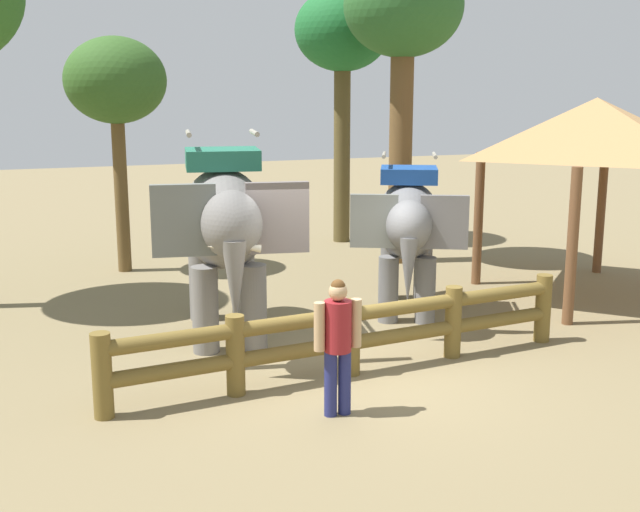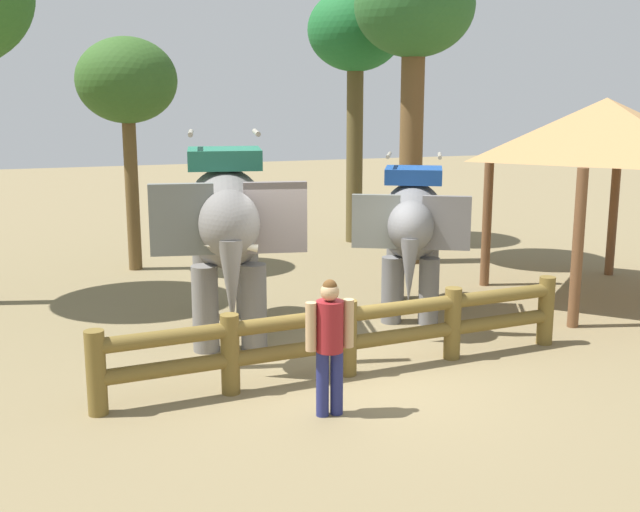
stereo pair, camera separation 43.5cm
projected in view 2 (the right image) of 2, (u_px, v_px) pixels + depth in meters
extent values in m
plane|color=olive|center=(350.00, 377.00, 10.91)|extent=(60.00, 60.00, 0.00)
cylinder|color=brown|center=(96.00, 373.00, 9.58)|extent=(0.24, 0.24, 1.05)
cylinder|color=brown|center=(230.00, 354.00, 10.24)|extent=(0.24, 0.24, 1.05)
cylinder|color=brown|center=(348.00, 338.00, 10.89)|extent=(0.24, 0.24, 1.05)
cylinder|color=brown|center=(453.00, 323.00, 11.55)|extent=(0.24, 0.24, 1.05)
cylinder|color=brown|center=(546.00, 311.00, 12.20)|extent=(0.24, 0.24, 1.05)
cylinder|color=brown|center=(348.00, 343.00, 10.91)|extent=(6.64, 0.93, 0.20)
cylinder|color=brown|center=(348.00, 315.00, 10.82)|extent=(6.64, 0.93, 0.20)
cylinder|color=slate|center=(254.00, 307.00, 11.96)|extent=(0.39, 0.39, 1.30)
cylinder|color=slate|center=(205.00, 309.00, 11.86)|extent=(0.39, 0.39, 1.30)
cylinder|color=slate|center=(247.00, 279.00, 13.65)|extent=(0.39, 0.39, 1.30)
cylinder|color=slate|center=(205.00, 280.00, 13.55)|extent=(0.39, 0.39, 1.30)
ellipsoid|color=slate|center=(226.00, 217.00, 12.50)|extent=(1.75, 3.09, 1.51)
ellipsoid|color=slate|center=(229.00, 224.00, 10.79)|extent=(0.97, 1.09, 0.92)
cube|color=slate|center=(275.00, 217.00, 10.99)|extent=(0.87, 0.27, 0.97)
cube|color=slate|center=(182.00, 220.00, 10.81)|extent=(0.87, 0.27, 0.97)
cone|color=slate|center=(232.00, 283.00, 10.62)|extent=(0.35, 0.35, 1.19)
cone|color=beige|center=(243.00, 247.00, 10.64)|extent=(0.40, 0.17, 0.17)
cone|color=beige|center=(217.00, 247.00, 10.59)|extent=(0.40, 0.17, 0.17)
cube|color=#256F55|center=(224.00, 158.00, 12.31)|extent=(1.24, 1.14, 0.30)
cylinder|color=#A59E8C|center=(256.00, 133.00, 12.30)|extent=(0.21, 0.88, 0.08)
cylinder|color=#A59E8C|center=(191.00, 133.00, 12.16)|extent=(0.21, 0.88, 0.08)
cylinder|color=slate|center=(429.00, 291.00, 13.22)|extent=(0.33, 0.33, 1.11)
cylinder|color=slate|center=(391.00, 290.00, 13.30)|extent=(0.33, 0.33, 1.11)
cylinder|color=slate|center=(429.00, 271.00, 14.67)|extent=(0.33, 0.33, 1.11)
cylinder|color=slate|center=(395.00, 269.00, 14.75)|extent=(0.33, 0.33, 1.11)
ellipsoid|color=slate|center=(413.00, 221.00, 13.76)|extent=(2.07, 2.73, 1.30)
ellipsoid|color=slate|center=(411.00, 226.00, 12.30)|extent=(1.00, 1.05, 0.79)
cube|color=slate|center=(446.00, 223.00, 12.32)|extent=(0.72, 0.42, 0.83)
cube|color=slate|center=(376.00, 221.00, 12.46)|extent=(0.72, 0.42, 0.83)
cone|color=slate|center=(409.00, 271.00, 12.15)|extent=(0.30, 0.30, 1.02)
cube|color=#1C4792|center=(414.00, 175.00, 13.60)|extent=(1.21, 1.16, 0.26)
cylinder|color=#A59E8C|center=(440.00, 156.00, 13.47)|extent=(0.38, 0.71, 0.06)
cylinder|color=#A59E8C|center=(389.00, 155.00, 13.58)|extent=(0.38, 0.71, 0.06)
cylinder|color=navy|center=(337.00, 382.00, 9.62)|extent=(0.15, 0.15, 0.80)
cylinder|color=navy|center=(322.00, 384.00, 9.57)|extent=(0.15, 0.15, 0.80)
cylinder|color=maroon|center=(330.00, 326.00, 9.45)|extent=(0.32, 0.32, 0.61)
cylinder|color=tan|center=(348.00, 323.00, 9.51)|extent=(0.13, 0.13, 0.58)
cylinder|color=tan|center=(311.00, 327.00, 9.38)|extent=(0.13, 0.13, 0.58)
sphere|color=tan|center=(330.00, 292.00, 9.36)|extent=(0.22, 0.22, 0.22)
sphere|color=#593819|center=(330.00, 287.00, 9.35)|extent=(0.17, 0.17, 0.17)
cylinder|color=brown|center=(613.00, 213.00, 16.47)|extent=(0.18, 0.18, 2.60)
cylinder|color=brown|center=(487.00, 220.00, 15.60)|extent=(0.18, 0.18, 2.60)
cylinder|color=brown|center=(578.00, 249.00, 12.89)|extent=(0.18, 0.18, 2.60)
pyramid|color=#B0824F|center=(605.00, 128.00, 14.30)|extent=(3.95, 3.95, 1.05)
cylinder|color=brown|center=(355.00, 151.00, 19.79)|extent=(0.40, 0.40, 4.51)
ellipsoid|color=#1C612B|center=(356.00, 30.00, 19.19)|extent=(2.30, 2.30, 1.96)
cylinder|color=brown|center=(132.00, 190.00, 16.88)|extent=(0.28, 0.28, 3.39)
ellipsoid|color=#305821|center=(127.00, 80.00, 16.40)|extent=(2.05, 2.05, 1.75)
cylinder|color=brown|center=(411.00, 154.00, 17.42)|extent=(0.50, 0.50, 4.79)
ellipsoid|color=#295C27|center=(415.00, 5.00, 16.77)|extent=(2.53, 2.53, 2.15)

